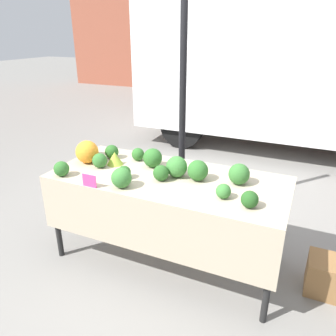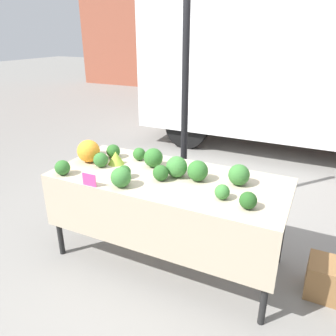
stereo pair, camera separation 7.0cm
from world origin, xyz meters
name	(u,v)px [view 2 (the right image)]	position (x,y,z in m)	size (l,w,h in m)	color
ground_plane	(168,257)	(0.00, 0.00, 0.00)	(40.00, 40.00, 0.00)	gray
tent_pole	(185,105)	(-0.20, 0.82, 1.28)	(0.07, 0.07, 2.56)	black
parked_truck	(291,72)	(0.48, 3.88, 1.33)	(5.26, 2.08, 2.47)	white
market_table	(165,190)	(0.00, -0.07, 0.74)	(2.01, 0.89, 0.84)	tan
orange_cauliflower	(89,151)	(-0.82, -0.01, 0.94)	(0.21, 0.21, 0.21)	orange
romanesco_head	(116,158)	(-0.56, 0.05, 0.90)	(0.15, 0.15, 0.12)	#93B238
broccoli_head_0	(153,158)	(-0.22, 0.14, 0.92)	(0.17, 0.17, 0.17)	#2D6628
broccoli_head_1	(124,172)	(-0.32, -0.18, 0.89)	(0.11, 0.11, 0.11)	#285B23
broccoli_head_2	(92,148)	(-0.91, 0.16, 0.90)	(0.13, 0.13, 0.13)	#336B2D
broccoli_head_3	(113,151)	(-0.68, 0.18, 0.90)	(0.13, 0.13, 0.13)	#285B23
broccoli_head_4	(222,192)	(0.53, -0.18, 0.89)	(0.11, 0.11, 0.11)	#387533
broccoli_head_5	(198,171)	(0.25, 0.04, 0.92)	(0.17, 0.17, 0.17)	#2D6628
broccoli_head_6	(177,167)	(0.06, 0.03, 0.93)	(0.18, 0.18, 0.18)	#387533
broccoli_head_7	(161,173)	(-0.02, -0.09, 0.90)	(0.13, 0.13, 0.13)	#285B23
broccoli_head_8	(62,168)	(-0.83, -0.35, 0.90)	(0.13, 0.13, 0.13)	#2D6628
broccoli_head_9	(139,154)	(-0.42, 0.23, 0.90)	(0.12, 0.12, 0.12)	#2D6628
broccoli_head_10	(239,175)	(0.58, 0.11, 0.92)	(0.17, 0.17, 0.17)	#336B2D
broccoli_head_11	(101,160)	(-0.65, -0.06, 0.90)	(0.13, 0.13, 0.13)	#336B2D
broccoli_head_12	(121,177)	(-0.25, -0.33, 0.92)	(0.16, 0.16, 0.16)	#387533
broccoli_head_13	(248,200)	(0.73, -0.24, 0.90)	(0.12, 0.12, 0.12)	#23511E
price_sign	(89,180)	(-0.49, -0.43, 0.89)	(0.13, 0.01, 0.11)	#E53D84
produce_crate	(334,281)	(1.40, 0.14, 0.15)	(0.41, 0.30, 0.30)	olive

